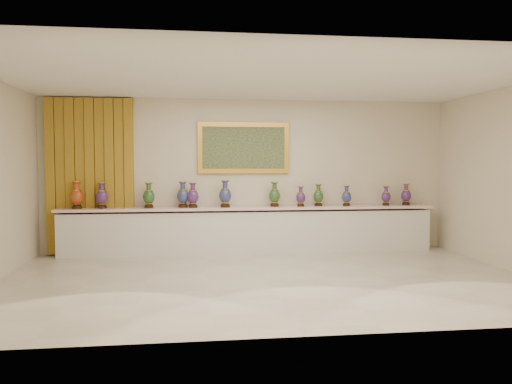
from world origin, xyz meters
TOP-DOWN VIEW (x-y plane):
  - ground at (0.00, 0.00)m, footprint 8.00×8.00m
  - room at (-2.56, 2.44)m, footprint 8.00×8.00m
  - counter at (0.00, 2.27)m, footprint 7.28×0.48m
  - vase_0 at (-3.25, 2.28)m, footprint 0.28×0.28m
  - vase_1 at (-2.80, 2.28)m, footprint 0.28×0.28m
  - vase_2 at (-1.93, 2.27)m, footprint 0.30×0.30m
  - vase_3 at (-1.29, 2.26)m, footprint 0.26×0.26m
  - vase_4 at (-1.10, 2.24)m, footprint 0.26×0.26m
  - vase_5 at (-0.49, 2.21)m, footprint 0.25×0.25m
  - vase_6 at (0.49, 2.27)m, footprint 0.28×0.28m
  - vase_7 at (1.00, 2.23)m, footprint 0.24×0.24m
  - vase_8 at (1.37, 2.29)m, footprint 0.23×0.23m
  - vase_9 at (1.92, 2.22)m, footprint 0.21×0.21m
  - vase_10 at (2.75, 2.25)m, footprint 0.20×0.20m
  - vase_11 at (3.19, 2.28)m, footprint 0.23×0.23m
  - label_card at (-2.30, 2.13)m, footprint 0.10×0.06m

SIDE VIEW (x-z plane):
  - ground at x=0.00m, z-range 0.00..0.00m
  - counter at x=0.00m, z-range -0.01..0.89m
  - label_card at x=-2.30m, z-range 0.90..0.90m
  - vase_10 at x=2.75m, z-range 0.88..1.27m
  - vase_7 at x=1.00m, z-range 0.88..1.28m
  - vase_9 at x=1.92m, z-range 0.88..1.29m
  - vase_11 at x=3.19m, z-range 0.88..1.31m
  - vase_8 at x=1.37m, z-range 0.88..1.32m
  - vase_4 at x=-1.10m, z-range 0.88..1.35m
  - vase_6 at x=0.49m, z-range 0.88..1.36m
  - vase_2 at x=-1.93m, z-range 0.87..1.36m
  - vase_1 at x=-2.80m, z-range 0.87..1.36m
  - vase_3 at x=-1.29m, z-range 0.87..1.37m
  - vase_0 at x=-3.25m, z-range 0.87..1.39m
  - vase_5 at x=-0.49m, z-range 0.87..1.39m
  - room at x=-2.56m, z-range -2.41..5.59m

